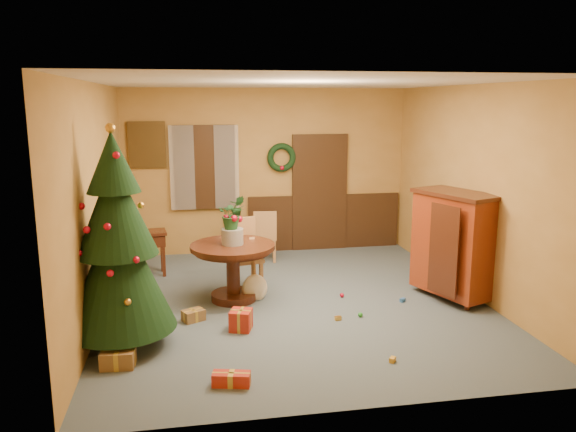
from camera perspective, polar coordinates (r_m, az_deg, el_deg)
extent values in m
plane|color=#3A4C55|center=(7.69, 0.81, -8.74)|extent=(5.50, 5.50, 0.00)
plane|color=silver|center=(7.22, 0.88, 13.40)|extent=(5.50, 5.50, 0.00)
plane|color=olive|center=(10.00, -2.15, 4.56)|extent=(5.00, 0.00, 5.00)
plane|color=olive|center=(4.70, 7.20, -3.56)|extent=(5.00, 0.00, 5.00)
plane|color=olive|center=(7.28, -18.88, 1.29)|extent=(0.00, 5.50, 5.50)
plane|color=olive|center=(8.16, 18.37, 2.38)|extent=(0.00, 5.50, 5.50)
cube|color=black|center=(10.32, 3.71, -0.59)|extent=(2.80, 0.06, 1.00)
cube|color=black|center=(10.18, 3.22, 2.40)|extent=(1.00, 0.08, 2.10)
cube|color=white|center=(10.22, 3.17, 2.15)|extent=(0.80, 0.03, 1.90)
cube|color=black|center=(9.85, -8.48, 4.92)|extent=(1.05, 0.08, 1.45)
cube|color=white|center=(9.88, -8.49, 4.94)|extent=(0.88, 0.03, 1.25)
cube|color=white|center=(9.80, -10.70, 4.81)|extent=(0.42, 0.02, 1.45)
cube|color=white|center=(9.82, -6.25, 4.95)|extent=(0.42, 0.02, 1.45)
torus|color=black|center=(9.93, -0.66, 5.97)|extent=(0.51, 0.11, 0.51)
cube|color=#4C3819|center=(9.84, -14.13, 7.03)|extent=(0.62, 0.05, 0.78)
cube|color=gray|center=(9.87, -14.12, 7.04)|extent=(0.48, 0.02, 0.62)
cylinder|color=black|center=(7.59, -5.64, -3.10)|extent=(1.14, 1.14, 0.06)
cylinder|color=black|center=(7.60, -5.63, -3.55)|extent=(1.02, 1.02, 0.04)
cylinder|color=black|center=(7.69, -5.59, -5.75)|extent=(0.18, 0.18, 0.63)
cylinder|color=black|center=(7.80, -5.54, -8.12)|extent=(0.61, 0.61, 0.10)
cylinder|color=slate|center=(7.55, -5.66, -2.09)|extent=(0.29, 0.29, 0.21)
imported|color=#1E4C23|center=(7.49, -5.71, 0.19)|extent=(0.36, 0.31, 0.40)
cube|color=#9D6D3F|center=(7.98, -4.42, -4.37)|extent=(0.53, 0.53, 0.05)
cube|color=#9D6D3F|center=(8.09, -4.88, -2.02)|extent=(0.45, 0.13, 0.54)
cube|color=#9D6D3F|center=(8.27, -3.55, -5.61)|extent=(0.06, 0.06, 0.46)
cube|color=#9D6D3F|center=(8.17, -6.01, -5.86)|extent=(0.06, 0.06, 0.46)
cube|color=#9D6D3F|center=(7.94, -2.73, -6.34)|extent=(0.06, 0.06, 0.46)
cube|color=#9D6D3F|center=(7.83, -5.28, -6.62)|extent=(0.06, 0.06, 0.46)
cube|color=#9D6D3F|center=(9.54, -2.36, -2.14)|extent=(0.42, 0.42, 0.05)
cube|color=#9D6D3F|center=(9.32, -2.34, -0.92)|extent=(0.38, 0.08, 0.46)
cube|color=#9D6D3F|center=(9.44, -3.27, -3.64)|extent=(0.05, 0.05, 0.39)
cube|color=#9D6D3F|center=(9.45, -1.38, -3.61)|extent=(0.05, 0.05, 0.39)
cube|color=#9D6D3F|center=(9.74, -3.28, -3.16)|extent=(0.05, 0.05, 0.39)
cube|color=#9D6D3F|center=(9.75, -1.46, -3.13)|extent=(0.05, 0.05, 0.39)
cylinder|color=black|center=(9.57, -5.07, -2.49)|extent=(0.09, 0.09, 0.70)
cylinder|color=black|center=(9.49, -5.11, -0.38)|extent=(0.28, 0.28, 0.03)
imported|color=#19471E|center=(9.45, -5.13, 0.89)|extent=(0.22, 0.18, 0.40)
cylinder|color=#382111|center=(6.62, -16.39, -11.48)|extent=(0.15, 0.15, 0.26)
cone|color=black|center=(6.36, -16.79, -4.91)|extent=(1.19, 1.19, 1.41)
cone|color=black|center=(6.22, -17.14, 0.84)|extent=(0.87, 0.87, 1.03)
cone|color=black|center=(6.15, -17.41, 5.30)|extent=(0.56, 0.56, 0.65)
sphere|color=gold|center=(6.12, -17.61, 8.51)|extent=(0.11, 0.11, 0.11)
cube|color=black|center=(8.92, -14.85, -1.71)|extent=(0.84, 0.49, 0.05)
cube|color=black|center=(8.94, -14.81, -2.46)|extent=(0.79, 0.45, 0.17)
cube|color=black|center=(9.04, -16.86, -3.97)|extent=(0.08, 0.28, 0.65)
cube|color=black|center=(8.98, -12.60, -3.84)|extent=(0.08, 0.28, 0.65)
cube|color=#59210A|center=(7.96, 16.53, -2.77)|extent=(0.90, 1.22, 1.36)
cube|color=black|center=(7.82, 16.82, 2.17)|extent=(0.98, 1.30, 0.05)
cylinder|color=black|center=(7.77, 17.74, -8.71)|extent=(0.08, 0.08, 0.10)
cylinder|color=black|center=(8.55, 14.88, -6.69)|extent=(0.08, 0.08, 0.10)
cube|color=brown|center=(6.17, -16.88, -13.67)|extent=(0.35, 0.27, 0.18)
cube|color=gold|center=(6.17, -16.88, -13.67)|extent=(0.34, 0.06, 0.18)
cube|color=gold|center=(6.17, -16.88, -13.67)|extent=(0.06, 0.25, 0.18)
cube|color=#AA2616|center=(6.80, -4.81, -10.49)|extent=(0.31, 0.31, 0.24)
cube|color=gold|center=(6.80, -4.81, -10.49)|extent=(0.25, 0.11, 0.25)
cube|color=gold|center=(6.80, -4.81, -10.49)|extent=(0.11, 0.25, 0.25)
cube|color=brown|center=(7.15, -9.59, -9.92)|extent=(0.31, 0.28, 0.14)
cube|color=gold|center=(7.15, -9.59, -9.92)|extent=(0.24, 0.14, 0.14)
cube|color=gold|center=(7.15, -9.59, -9.92)|extent=(0.12, 0.18, 0.14)
cube|color=#AA2616|center=(5.62, -5.78, -16.15)|extent=(0.39, 0.23, 0.13)
cube|color=gold|center=(5.62, -5.78, -16.15)|extent=(0.36, 0.10, 0.13)
cube|color=gold|center=(5.62, -5.78, -16.15)|extent=(0.08, 0.16, 0.13)
cube|color=#235398|center=(7.85, 11.56, -8.36)|extent=(0.09, 0.09, 0.05)
sphere|color=#248525|center=(7.24, 7.36, -9.91)|extent=(0.06, 0.06, 0.06)
cube|color=#BA8C22|center=(6.14, 10.57, -14.15)|extent=(0.09, 0.09, 0.05)
sphere|color=red|center=(7.90, 5.50, -8.02)|extent=(0.06, 0.06, 0.06)
cube|color=gold|center=(7.11, 5.10, -10.30)|extent=(0.09, 0.06, 0.05)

